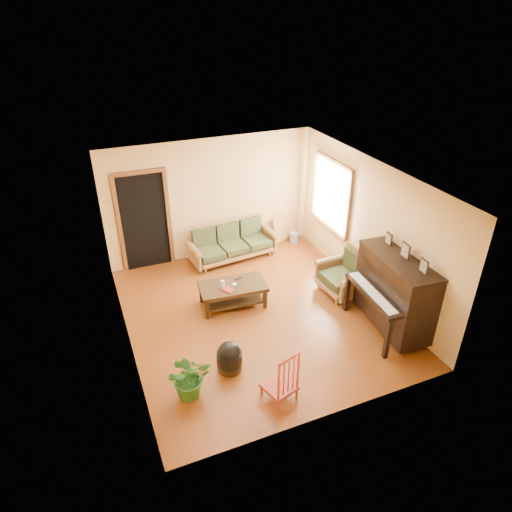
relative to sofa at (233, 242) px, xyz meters
name	(u,v)px	position (x,y,z in m)	size (l,w,h in m)	color
floor	(257,314)	(-0.30, -2.09, -0.40)	(5.00, 5.00, 0.00)	#57260B
doorway	(145,222)	(-1.75, 0.39, 0.63)	(1.08, 0.16, 2.05)	black
window	(332,195)	(1.91, -0.79, 1.10)	(0.12, 1.36, 1.46)	white
sofa	(233,242)	(0.00, 0.00, 0.00)	(1.86, 0.78, 0.80)	brown
coffee_table	(233,295)	(-0.60, -1.64, -0.18)	(1.21, 0.66, 0.44)	black
armchair	(342,273)	(1.47, -2.07, 0.04)	(0.83, 0.88, 0.88)	brown
piano	(395,294)	(1.71, -3.30, 0.29)	(0.92, 1.55, 1.37)	black
footstool	(229,360)	(-1.23, -3.22, -0.21)	(0.40, 0.40, 0.38)	black
red_chair	(280,375)	(-0.77, -4.04, 0.05)	(0.42, 0.46, 0.89)	maroon
leaning_frame	(281,229)	(1.31, 0.32, -0.08)	(0.48, 0.11, 0.64)	#CB8F43
ceramic_crock	(294,237)	(1.58, 0.17, -0.28)	(0.20, 0.20, 0.25)	#3651A2
potted_plant	(189,377)	(-1.93, -3.50, -0.05)	(0.62, 0.54, 0.69)	#225618
book	(226,292)	(-0.79, -1.82, 0.05)	(0.15, 0.20, 0.02)	maroon
candle	(223,284)	(-0.79, -1.63, 0.10)	(0.07, 0.07, 0.13)	white
glass_jar	(234,285)	(-0.59, -1.71, 0.07)	(0.09, 0.09, 0.06)	silver
remote	(238,279)	(-0.43, -1.49, 0.05)	(0.14, 0.04, 0.01)	black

